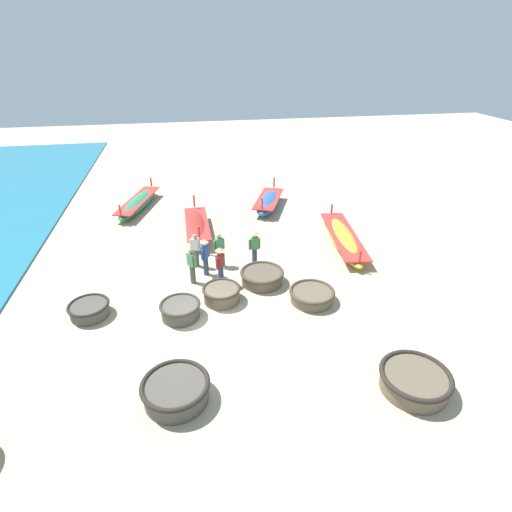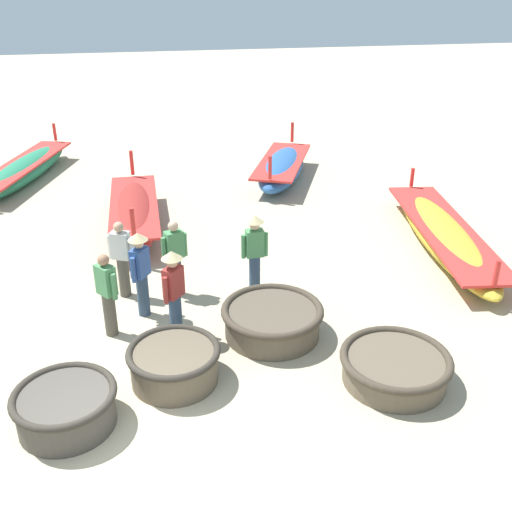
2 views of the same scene
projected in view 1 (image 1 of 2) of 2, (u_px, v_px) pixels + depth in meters
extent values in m
plane|color=#BCAD8C|center=(201.00, 330.00, 13.82)|extent=(80.00, 80.00, 0.00)
cylinder|color=#4C473F|center=(90.00, 310.00, 14.45)|extent=(1.36, 1.36, 0.46)
torus|color=#28231E|center=(88.00, 305.00, 14.34)|extent=(1.47, 1.47, 0.11)
cylinder|color=#4C473F|center=(176.00, 392.00, 11.04)|extent=(1.79, 1.79, 0.57)
torus|color=#28231E|center=(175.00, 384.00, 10.90)|extent=(1.93, 1.93, 0.14)
cylinder|color=brown|center=(312.00, 296.00, 15.27)|extent=(1.62, 1.62, 0.42)
torus|color=#42382B|center=(312.00, 292.00, 15.17)|extent=(1.75, 1.75, 0.13)
cylinder|color=#4C473F|center=(181.00, 311.00, 14.37)|extent=(1.37, 1.37, 0.53)
torus|color=#332D26|center=(180.00, 305.00, 14.24)|extent=(1.48, 1.48, 0.11)
cylinder|color=brown|center=(222.00, 295.00, 15.25)|extent=(1.36, 1.36, 0.55)
torus|color=#332D26|center=(221.00, 289.00, 15.12)|extent=(1.47, 1.47, 0.11)
cylinder|color=brown|center=(262.00, 278.00, 16.40)|extent=(1.67, 1.67, 0.49)
torus|color=#42382B|center=(262.00, 272.00, 16.28)|extent=(1.80, 1.80, 0.13)
cylinder|color=brown|center=(414.00, 382.00, 11.37)|extent=(1.88, 1.88, 0.54)
torus|color=#28231E|center=(416.00, 375.00, 11.24)|extent=(2.03, 2.03, 0.15)
ellipsoid|color=#285693|center=(268.00, 202.00, 23.67)|extent=(2.64, 4.21, 0.71)
cube|color=red|center=(268.00, 199.00, 23.56)|extent=(2.56, 3.93, 0.06)
cylinder|color=red|center=(274.00, 182.00, 24.98)|extent=(0.10, 0.10, 0.64)
cylinder|color=red|center=(262.00, 204.00, 21.76)|extent=(0.10, 0.10, 0.64)
ellipsoid|color=maroon|center=(197.00, 227.00, 20.46)|extent=(1.13, 4.60, 0.74)
cube|color=red|center=(197.00, 223.00, 20.34)|extent=(1.17, 4.23, 0.06)
cylinder|color=red|center=(194.00, 201.00, 21.97)|extent=(0.10, 0.10, 0.67)
cylinder|color=red|center=(199.00, 233.00, 18.32)|extent=(0.10, 0.10, 0.67)
ellipsoid|color=#237551|center=(138.00, 203.00, 23.61)|extent=(2.48, 5.26, 0.63)
cube|color=red|center=(138.00, 200.00, 23.51)|extent=(2.39, 4.87, 0.06)
cylinder|color=red|center=(151.00, 182.00, 25.43)|extent=(0.10, 0.10, 0.57)
cylinder|color=red|center=(120.00, 210.00, 21.26)|extent=(0.10, 0.10, 0.57)
ellipsoid|color=gold|center=(343.00, 238.00, 19.55)|extent=(1.89, 6.00, 0.56)
cube|color=red|center=(344.00, 235.00, 19.46)|extent=(1.88, 5.54, 0.06)
cylinder|color=red|center=(332.00, 208.00, 21.70)|extent=(0.10, 0.10, 0.51)
cylinder|color=red|center=(360.00, 256.00, 16.94)|extent=(0.10, 0.10, 0.51)
cylinder|color=#2D425B|center=(206.00, 266.00, 16.91)|extent=(0.22, 0.22, 0.82)
cube|color=#33569E|center=(205.00, 252.00, 16.58)|extent=(0.37, 0.40, 0.54)
sphere|color=#DBB28E|center=(204.00, 244.00, 16.40)|extent=(0.20, 0.20, 0.20)
cylinder|color=#33569E|center=(208.00, 251.00, 16.78)|extent=(0.09, 0.09, 0.48)
cylinder|color=#33569E|center=(202.00, 255.00, 16.43)|extent=(0.09, 0.09, 0.48)
cone|color=#D1BC84|center=(204.00, 241.00, 16.34)|extent=(0.36, 0.36, 0.14)
cylinder|color=#383842|center=(220.00, 257.00, 17.57)|extent=(0.22, 0.22, 0.82)
cube|color=#4C8E56|center=(219.00, 244.00, 17.25)|extent=(0.40, 0.33, 0.54)
sphere|color=#DBB28E|center=(219.00, 236.00, 17.07)|extent=(0.20, 0.20, 0.20)
cylinder|color=#4C8E56|center=(224.00, 243.00, 17.37)|extent=(0.09, 0.09, 0.48)
cylinder|color=#4C8E56|center=(214.00, 246.00, 17.17)|extent=(0.09, 0.09, 0.48)
cylinder|color=#2D425B|center=(221.00, 275.00, 16.26)|extent=(0.22, 0.22, 0.82)
cube|color=maroon|center=(220.00, 260.00, 15.94)|extent=(0.39, 0.40, 0.54)
sphere|color=tan|center=(220.00, 252.00, 15.76)|extent=(0.20, 0.20, 0.20)
cylinder|color=maroon|center=(223.00, 259.00, 16.13)|extent=(0.09, 0.09, 0.48)
cylinder|color=maroon|center=(217.00, 264.00, 15.79)|extent=(0.09, 0.09, 0.48)
cone|color=#D1BC84|center=(220.00, 249.00, 15.69)|extent=(0.36, 0.36, 0.14)
cylinder|color=#4C473D|center=(193.00, 274.00, 16.33)|extent=(0.22, 0.22, 0.82)
cube|color=#4C8E56|center=(191.00, 260.00, 16.00)|extent=(0.38, 0.40, 0.54)
sphere|color=#A37556|center=(191.00, 251.00, 15.82)|extent=(0.20, 0.20, 0.20)
cylinder|color=#4C8E56|center=(195.00, 262.00, 15.90)|extent=(0.09, 0.09, 0.48)
cylinder|color=#4C8E56|center=(188.00, 259.00, 16.15)|extent=(0.09, 0.09, 0.48)
cylinder|color=#2D425B|center=(255.00, 257.00, 17.62)|extent=(0.22, 0.22, 0.82)
cube|color=#4C8E56|center=(255.00, 243.00, 17.30)|extent=(0.35, 0.23, 0.54)
sphere|color=#DBB28E|center=(254.00, 235.00, 17.12)|extent=(0.20, 0.20, 0.20)
cylinder|color=#4C8E56|center=(250.00, 245.00, 17.28)|extent=(0.09, 0.09, 0.48)
cylinder|color=#4C8E56|center=(259.00, 244.00, 17.37)|extent=(0.09, 0.09, 0.48)
cone|color=#D1BC84|center=(254.00, 232.00, 17.05)|extent=(0.36, 0.36, 0.14)
cylinder|color=#4C473D|center=(196.00, 258.00, 17.53)|extent=(0.22, 0.22, 0.82)
cube|color=silver|center=(195.00, 244.00, 17.21)|extent=(0.40, 0.33, 0.54)
sphere|color=tan|center=(195.00, 236.00, 17.03)|extent=(0.20, 0.20, 0.20)
cylinder|color=silver|center=(191.00, 245.00, 17.27)|extent=(0.09, 0.09, 0.48)
cylinder|color=silver|center=(200.00, 246.00, 17.19)|extent=(0.09, 0.09, 0.48)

